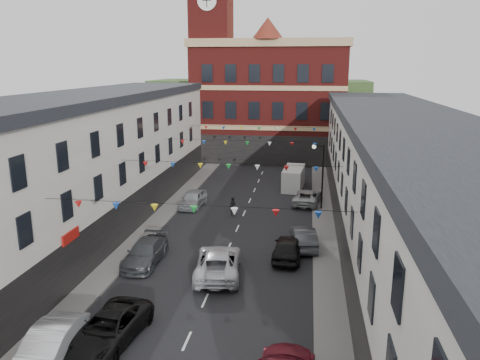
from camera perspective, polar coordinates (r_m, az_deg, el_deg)
The scene contains 19 objects.
ground at distance 30.60m, azimuth -2.63°, elevation -10.94°, with size 160.00×160.00×0.00m, color black.
pavement_left at distance 34.20m, azimuth -13.53°, elevation -8.44°, with size 1.80×64.00×0.15m, color #605E5B.
pavement_right at distance 31.94m, azimuth 10.51°, elevation -9.92°, with size 1.80×64.00×0.15m, color #605E5B.
terrace_left at distance 33.90m, azimuth -22.35°, elevation 0.06°, with size 8.40×56.00×10.70m.
terrace_right at distance 30.04m, azimuth 20.32°, elevation -2.43°, with size 8.40×56.00×9.70m.
civic_building at distance 65.58m, azimuth 3.68°, elevation 9.75°, with size 20.60×13.30×18.50m.
clock_tower at distance 63.60m, azimuth -3.47°, elevation 15.75°, with size 5.60×5.60×30.00m.
distant_hill at distance 90.08m, azimuth 2.38°, elevation 8.88°, with size 40.00×14.00×10.00m, color #2A4C23.
street_lamp at distance 42.22m, azimuth 9.74°, elevation 1.46°, with size 1.10×0.36×6.00m.
car_left_b at distance 23.26m, azimuth -22.25°, elevation -18.37°, with size 1.74×5.00×1.65m, color #B9BCC1.
car_left_c at distance 23.97m, azimuth -15.68°, elevation -17.00°, with size 2.46×5.34×1.48m, color black.
car_left_d at distance 31.94m, azimuth -11.46°, elevation -8.67°, with size 2.07×5.10×1.48m, color #3D4145.
car_left_e at distance 43.52m, azimuth -5.72°, elevation -2.30°, with size 1.80×4.47×1.52m, color #95979D.
car_right_d at distance 32.16m, azimuth 5.85°, elevation -8.19°, with size 1.87×4.66×1.59m, color black.
car_right_e at distance 34.22m, azimuth 7.75°, elevation -6.95°, with size 1.58×4.52×1.49m, color #414247.
car_right_f at distance 44.66m, azimuth 8.18°, elevation -2.04°, with size 2.31×5.00×1.39m, color #9FA2A4.
moving_car at distance 29.71m, azimuth -2.69°, elevation -10.00°, with size 2.72×5.91×1.64m, color silver.
white_van at distance 49.94m, azimuth 6.54°, elevation 0.22°, with size 1.95×5.07×2.24m, color silver.
pedestrian at distance 40.66m, azimuth -0.89°, elevation -3.28°, with size 0.61×0.40×1.68m, color black.
Camera 1 is at (5.40, -27.24, 12.84)m, focal length 35.00 mm.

